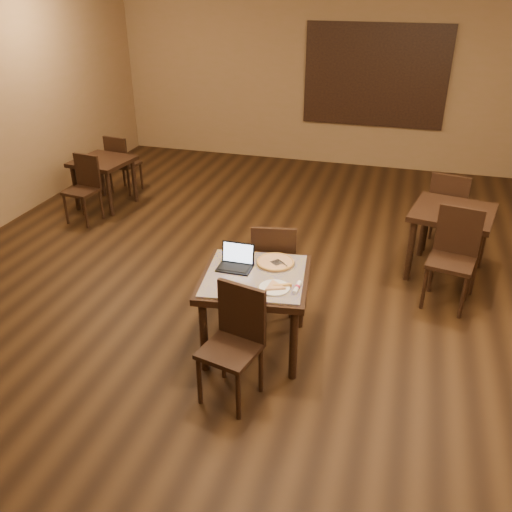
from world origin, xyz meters
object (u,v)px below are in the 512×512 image
(chair_main_near, at_px, (235,337))
(other_table_a_chair_far, at_px, (447,208))
(other_table_b, at_px, (103,167))
(laptop, at_px, (236,261))
(pizza_pan, at_px, (275,263))
(chair_main_far, at_px, (274,263))
(other_table_a, at_px, (452,221))
(tiled_table, at_px, (255,285))
(other_table_b_chair_far, at_px, (121,161))
(other_table_a_chair_near, at_px, (454,252))
(other_table_b_chair_near, at_px, (84,184))

(chair_main_near, relative_size, other_table_a_chair_far, 0.95)
(other_table_a_chair_far, distance_m, other_table_b, 4.73)
(laptop, height_order, other_table_a_chair_far, other_table_a_chair_far)
(chair_main_near, relative_size, pizza_pan, 2.67)
(chair_main_far, xyz_separation_m, other_table_a, (1.67, 1.30, 0.10))
(chair_main_near, xyz_separation_m, other_table_a_chair_far, (1.65, 3.13, 0.03))
(tiled_table, relative_size, other_table_a_chair_far, 1.02)
(laptop, height_order, other_table_a, laptop)
(other_table_b, bearing_deg, chair_main_near, -39.65)
(tiled_table, bearing_deg, chair_main_near, -95.83)
(other_table_b_chair_far, bearing_deg, other_table_b, 98.45)
(laptop, bearing_deg, other_table_b_chair_far, 132.27)
(chair_main_near, height_order, laptop, laptop)
(chair_main_near, height_order, pizza_pan, chair_main_near)
(other_table_a_chair_far, height_order, other_table_b_chair_far, other_table_a_chair_far)
(chair_main_far, distance_m, laptop, 0.62)
(laptop, xyz_separation_m, pizza_pan, (0.32, 0.14, -0.05))
(other_table_a_chair_far, relative_size, other_table_b, 1.22)
(pizza_pan, xyz_separation_m, other_table_a_chair_far, (1.55, 2.27, -0.19))
(other_table_a_chair_near, xyz_separation_m, other_table_b_chair_near, (-4.75, 0.83, -0.06))
(pizza_pan, xyz_separation_m, other_table_a_chair_near, (1.59, 1.09, -0.19))
(tiled_table, height_order, other_table_b, tiled_table)
(tiled_table, distance_m, other_table_b_chair_near, 3.73)
(laptop, height_order, other_table_b_chair_far, laptop)
(pizza_pan, xyz_separation_m, other_table_b_chair_far, (-3.19, 2.97, -0.26))
(other_table_b, xyz_separation_m, other_table_b_chair_near, (0.01, -0.53, -0.07))
(chair_main_near, distance_m, other_table_a, 3.04)
(chair_main_near, distance_m, other_table_b_chair_near, 4.13)
(pizza_pan, distance_m, other_table_a_chair_near, 1.93)
(laptop, distance_m, other_table_b, 3.86)
(chair_main_near, xyz_separation_m, laptop, (-0.22, 0.72, 0.27))
(other_table_a_chair_far, relative_size, other_table_b_chair_far, 1.12)
(other_table_a, bearing_deg, pizza_pan, -121.74)
(other_table_b_chair_far, bearing_deg, chair_main_far, 147.28)
(laptop, relative_size, other_table_b_chair_near, 0.33)
(chair_main_near, height_order, other_table_a_chair_near, other_table_a_chair_near)
(other_table_a, xyz_separation_m, other_table_b_chair_near, (-4.73, 0.23, -0.14))
(chair_main_far, relative_size, other_table_b_chair_near, 1.09)
(laptop, xyz_separation_m, other_table_a_chair_far, (1.87, 2.41, -0.24))
(other_table_a, bearing_deg, chair_main_near, -112.04)
(tiled_table, distance_m, chair_main_far, 0.62)
(other_table_a_chair_near, xyz_separation_m, other_table_b, (-4.76, 1.35, 0.01))
(tiled_table, xyz_separation_m, chair_main_far, (0.02, 0.62, -0.11))
(other_table_a_chair_near, bearing_deg, chair_main_far, -145.87)
(other_table_b, bearing_deg, other_table_b_chair_far, 98.45)
(pizza_pan, bearing_deg, chair_main_far, 105.63)
(tiled_table, height_order, other_table_a_chair_far, other_table_a_chair_far)
(other_table_a_chair_far, bearing_deg, tiled_table, 67.67)
(pizza_pan, bearing_deg, other_table_b, 142.47)
(chair_main_near, xyz_separation_m, pizza_pan, (0.10, 0.86, 0.22))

